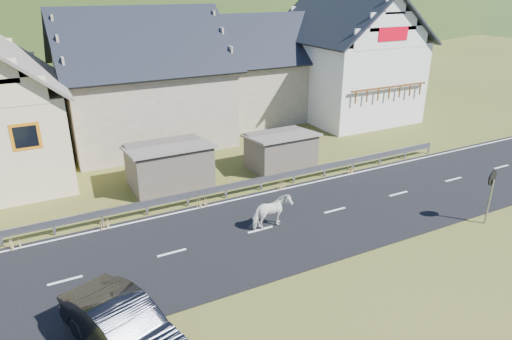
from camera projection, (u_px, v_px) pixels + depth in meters
ground at (260, 230)px, 19.90m from camera, size 160.00×160.00×0.00m
road at (260, 230)px, 19.89m from camera, size 60.00×7.00×0.04m
lane_markings at (260, 230)px, 19.88m from camera, size 60.00×6.60×0.01m
guardrail at (226, 188)px, 22.71m from camera, size 28.10×0.09×0.75m
shed_left at (169, 166)px, 23.97m from camera, size 4.30×3.30×2.40m
shed_right at (281, 151)px, 26.37m from camera, size 3.80×2.90×2.20m
house_stone_a at (141, 71)px, 30.04m from camera, size 10.80×9.80×8.90m
house_stone_b at (260, 62)px, 36.10m from camera, size 9.80×8.80×8.10m
house_white at (346, 51)px, 35.87m from camera, size 8.80×10.80×9.70m
mountain at (55, 67)px, 177.50m from camera, size 440.00×280.00×260.00m
horse at (272, 212)px, 19.81m from camera, size 0.97×1.82×1.48m
car at (124, 328)px, 13.15m from camera, size 3.23×5.10×1.59m
traffic_mirror at (491, 185)px, 19.85m from camera, size 0.70×0.26×2.55m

